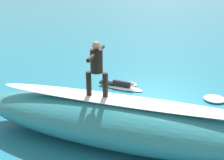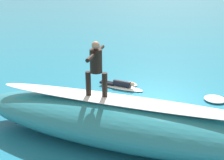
{
  "view_description": "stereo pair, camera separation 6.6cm",
  "coord_description": "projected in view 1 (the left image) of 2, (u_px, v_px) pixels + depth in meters",
  "views": [
    {
      "loc": [
        -0.75,
        10.06,
        4.71
      ],
      "look_at": [
        1.52,
        0.84,
        1.15
      ],
      "focal_mm": 44.2,
      "sensor_mm": 36.0,
      "label": 1
    },
    {
      "loc": [
        -0.81,
        10.04,
        4.71
      ],
      "look_at": [
        1.52,
        0.84,
        1.15
      ],
      "focal_mm": 44.2,
      "sensor_mm": 36.0,
      "label": 2
    }
  ],
  "objects": [
    {
      "name": "surfer_riding",
      "position": [
        97.0,
        65.0,
        7.82
      ],
      "size": [
        0.66,
        1.56,
        1.65
      ],
      "rotation": [
        0.0,
        0.0,
        0.02
      ],
      "color": "black",
      "rests_on": "surfboard_riding"
    },
    {
      "name": "surfboard_paddling",
      "position": [
        122.0,
        87.0,
        12.41
      ],
      "size": [
        2.07,
        0.92,
        0.08
      ],
      "primitive_type": "ellipsoid",
      "rotation": [
        0.0,
        0.0,
        2.95
      ],
      "color": "silver",
      "rests_on": "ground_plane"
    },
    {
      "name": "wave_crest",
      "position": [
        124.0,
        122.0,
        8.17
      ],
      "size": [
        9.79,
        3.12,
        1.34
      ],
      "primitive_type": "ellipsoid",
      "rotation": [
        0.0,
        0.0,
        -0.08
      ],
      "color": "teal",
      "rests_on": "ground_plane"
    },
    {
      "name": "foam_patch_far",
      "position": [
        214.0,
        99.0,
        11.19
      ],
      "size": [
        0.95,
        0.93,
        0.14
      ],
      "primitive_type": "ellipsoid",
      "rotation": [
        0.0,
        0.0,
        0.11
      ],
      "color": "white",
      "rests_on": "ground_plane"
    },
    {
      "name": "foam_patch_near",
      "position": [
        200.0,
        150.0,
        7.88
      ],
      "size": [
        0.67,
        0.62,
        0.12
      ],
      "primitive_type": "ellipsoid",
      "rotation": [
        0.0,
        0.0,
        2.89
      ],
      "color": "white",
      "rests_on": "ground_plane"
    },
    {
      "name": "surfboard_riding",
      "position": [
        97.0,
        97.0,
        8.17
      ],
      "size": [
        2.3,
        0.57,
        0.06
      ],
      "primitive_type": "ellipsoid",
      "rotation": [
        0.0,
        0.0,
        0.02
      ],
      "color": "#EAE5C6",
      "rests_on": "wave_crest"
    },
    {
      "name": "ground_plane",
      "position": [
        154.0,
        103.0,
        10.96
      ],
      "size": [
        120.0,
        120.0,
        0.0
      ],
      "primitive_type": "plane",
      "color": "teal"
    },
    {
      "name": "wave_foam_lip",
      "position": [
        124.0,
        101.0,
        7.92
      ],
      "size": [
        8.22,
        1.49,
        0.08
      ],
      "primitive_type": "ellipsoid",
      "rotation": [
        0.0,
        0.0,
        -0.08
      ],
      "color": "white",
      "rests_on": "wave_crest"
    },
    {
      "name": "surfer_paddling",
      "position": [
        119.0,
        83.0,
        12.4
      ],
      "size": [
        1.67,
        0.57,
        0.3
      ],
      "rotation": [
        0.0,
        0.0,
        2.95
      ],
      "color": "black",
      "rests_on": "surfboard_paddling"
    },
    {
      "name": "foam_patch_mid",
      "position": [
        127.0,
        84.0,
        12.79
      ],
      "size": [
        1.03,
        0.83,
        0.1
      ],
      "primitive_type": "ellipsoid",
      "rotation": [
        0.0,
        0.0,
        2.91
      ],
      "color": "white",
      "rests_on": "ground_plane"
    }
  ]
}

